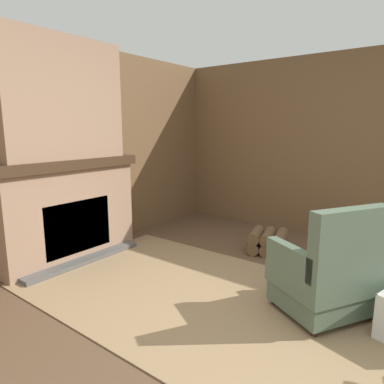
{
  "coord_description": "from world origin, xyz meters",
  "views": [
    {
      "loc": [
        0.96,
        -2.22,
        1.54
      ],
      "look_at": [
        -1.08,
        0.47,
        0.9
      ],
      "focal_mm": 32.0,
      "sensor_mm": 36.0,
      "label": 1
    }
  ],
  "objects_px": {
    "oil_lamp_vase": "(31,153)",
    "decorative_plate_on_mantel": "(56,148)",
    "armchair": "(327,275)",
    "firewood_stack": "(268,241)",
    "storage_case": "(82,151)"
  },
  "relations": [
    {
      "from": "armchair",
      "to": "decorative_plate_on_mantel",
      "type": "height_order",
      "value": "decorative_plate_on_mantel"
    },
    {
      "from": "armchair",
      "to": "storage_case",
      "type": "bearing_deg",
      "value": 36.4
    },
    {
      "from": "firewood_stack",
      "to": "storage_case",
      "type": "height_order",
      "value": "storage_case"
    },
    {
      "from": "armchair",
      "to": "storage_case",
      "type": "height_order",
      "value": "storage_case"
    },
    {
      "from": "armchair",
      "to": "decorative_plate_on_mantel",
      "type": "relative_size",
      "value": 3.61
    },
    {
      "from": "armchair",
      "to": "oil_lamp_vase",
      "type": "distance_m",
      "value": 3.09
    },
    {
      "from": "oil_lamp_vase",
      "to": "storage_case",
      "type": "distance_m",
      "value": 0.62
    },
    {
      "from": "firewood_stack",
      "to": "decorative_plate_on_mantel",
      "type": "distance_m",
      "value": 2.75
    },
    {
      "from": "firewood_stack",
      "to": "oil_lamp_vase",
      "type": "bearing_deg",
      "value": -132.23
    },
    {
      "from": "oil_lamp_vase",
      "to": "storage_case",
      "type": "bearing_deg",
      "value": 89.99
    },
    {
      "from": "armchair",
      "to": "firewood_stack",
      "type": "height_order",
      "value": "armchair"
    },
    {
      "from": "firewood_stack",
      "to": "storage_case",
      "type": "relative_size",
      "value": 2.26
    },
    {
      "from": "firewood_stack",
      "to": "oil_lamp_vase",
      "type": "xyz_separation_m",
      "value": [
        -1.8,
        -1.98,
        1.14
      ]
    },
    {
      "from": "decorative_plate_on_mantel",
      "to": "storage_case",
      "type": "bearing_deg",
      "value": 86.45
    },
    {
      "from": "oil_lamp_vase",
      "to": "decorative_plate_on_mantel",
      "type": "bearing_deg",
      "value": 93.91
    }
  ]
}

